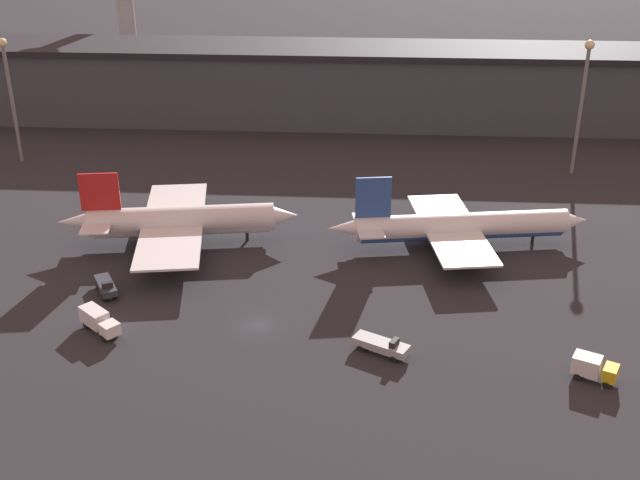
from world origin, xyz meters
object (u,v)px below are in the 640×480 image
object	(u,v)px
airplane_1	(459,227)
service_vehicle_3	(593,367)
service_vehicle_0	(106,286)
service_vehicle_1	(382,345)
service_vehicle_2	(99,320)
airplane_0	(179,221)

from	to	relation	value
airplane_1	service_vehicle_3	xyz separation A→B (m)	(12.68, -35.28, -1.88)
service_vehicle_0	service_vehicle_1	xyz separation A→B (m)	(39.06, -12.83, 0.02)
service_vehicle_2	service_vehicle_0	bearing A→B (deg)	143.38
service_vehicle_0	service_vehicle_1	bearing A→B (deg)	42.45
service_vehicle_0	service_vehicle_1	world-z (taller)	service_vehicle_1
service_vehicle_0	airplane_1	bearing A→B (deg)	80.47
airplane_0	service_vehicle_3	size ratio (longest dim) A/B	6.70
service_vehicle_2	service_vehicle_3	bearing A→B (deg)	34.83
airplane_0	service_vehicle_2	xyz separation A→B (m)	(-4.78, -26.99, -2.22)
airplane_0	service_vehicle_0	size ratio (longest dim) A/B	5.94
airplane_1	service_vehicle_3	world-z (taller)	airplane_1
airplane_1	service_vehicle_1	xyz separation A→B (m)	(-12.26, -31.34, -2.35)
service_vehicle_1	service_vehicle_2	bearing A→B (deg)	-156.41
airplane_1	service_vehicle_3	distance (m)	37.54
airplane_0	airplane_1	xyz separation A→B (m)	(44.34, 1.56, -0.35)
airplane_1	service_vehicle_2	distance (m)	56.85
airplane_1	service_vehicle_0	size ratio (longest dim) A/B	6.52
service_vehicle_2	service_vehicle_3	size ratio (longest dim) A/B	1.16
airplane_0	service_vehicle_3	world-z (taller)	airplane_0
service_vehicle_1	airplane_0	bearing A→B (deg)	165.04
airplane_0	service_vehicle_0	bearing A→B (deg)	-121.34
airplane_0	service_vehicle_3	xyz separation A→B (m)	(57.03, -33.72, -2.23)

